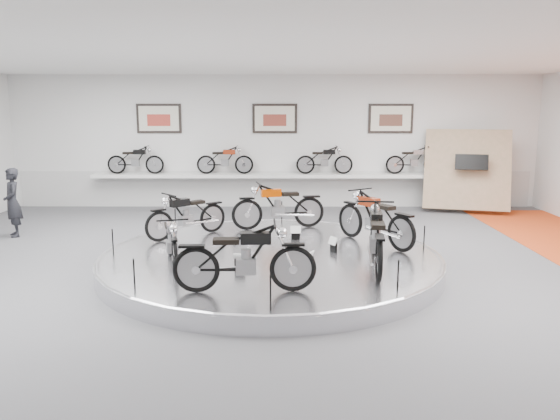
{
  "coord_description": "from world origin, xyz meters",
  "views": [
    {
      "loc": [
        0.21,
        -9.7,
        3.01
      ],
      "look_at": [
        0.18,
        0.6,
        1.08
      ],
      "focal_mm": 35.0,
      "sensor_mm": 36.0,
      "label": 1
    }
  ],
  "objects_px": {
    "display_platform": "(271,261)",
    "bike_b": "(278,206)",
    "visitor": "(13,203)",
    "shelf": "(275,176)",
    "bike_a": "(375,218)",
    "bike_c": "(187,214)",
    "bike_d": "(172,240)",
    "bike_e": "(245,258)",
    "bike_f": "(376,237)"
  },
  "relations": [
    {
      "from": "bike_a",
      "to": "bike_e",
      "type": "distance_m",
      "value": 3.8
    },
    {
      "from": "bike_e",
      "to": "bike_b",
      "type": "bearing_deg",
      "value": 81.63
    },
    {
      "from": "bike_b",
      "to": "shelf",
      "type": "bearing_deg",
      "value": -100.56
    },
    {
      "from": "shelf",
      "to": "bike_a",
      "type": "relative_size",
      "value": 5.96
    },
    {
      "from": "display_platform",
      "to": "bike_b",
      "type": "height_order",
      "value": "bike_b"
    },
    {
      "from": "bike_a",
      "to": "bike_c",
      "type": "xyz_separation_m",
      "value": [
        -3.89,
        0.62,
        -0.06
      ]
    },
    {
      "from": "visitor",
      "to": "bike_a",
      "type": "bearing_deg",
      "value": 43.62
    },
    {
      "from": "bike_f",
      "to": "visitor",
      "type": "relative_size",
      "value": 1.15
    },
    {
      "from": "bike_b",
      "to": "bike_f",
      "type": "relative_size",
      "value": 0.96
    },
    {
      "from": "display_platform",
      "to": "visitor",
      "type": "relative_size",
      "value": 3.92
    },
    {
      "from": "display_platform",
      "to": "bike_f",
      "type": "bearing_deg",
      "value": -28.67
    },
    {
      "from": "shelf",
      "to": "bike_c",
      "type": "xyz_separation_m",
      "value": [
        -1.81,
        -5.05,
        -0.21
      ]
    },
    {
      "from": "display_platform",
      "to": "bike_c",
      "type": "bearing_deg",
      "value": 143.37
    },
    {
      "from": "bike_b",
      "to": "bike_c",
      "type": "height_order",
      "value": "bike_b"
    },
    {
      "from": "bike_e",
      "to": "visitor",
      "type": "relative_size",
      "value": 1.11
    },
    {
      "from": "shelf",
      "to": "bike_e",
      "type": "xyz_separation_m",
      "value": [
        -0.34,
        -8.61,
        -0.17
      ]
    },
    {
      "from": "bike_a",
      "to": "bike_b",
      "type": "height_order",
      "value": "bike_a"
    },
    {
      "from": "bike_e",
      "to": "bike_f",
      "type": "bearing_deg",
      "value": 27.2
    },
    {
      "from": "bike_e",
      "to": "visitor",
      "type": "bearing_deg",
      "value": 137.95
    },
    {
      "from": "display_platform",
      "to": "bike_e",
      "type": "height_order",
      "value": "bike_e"
    },
    {
      "from": "bike_a",
      "to": "shelf",
      "type": "bearing_deg",
      "value": -13.98
    },
    {
      "from": "bike_d",
      "to": "bike_a",
      "type": "bearing_deg",
      "value": 96.15
    },
    {
      "from": "bike_a",
      "to": "bike_b",
      "type": "xyz_separation_m",
      "value": [
        -1.95,
        1.44,
        -0.01
      ]
    },
    {
      "from": "bike_f",
      "to": "bike_c",
      "type": "bearing_deg",
      "value": 63.24
    },
    {
      "from": "bike_d",
      "to": "bike_c",
      "type": "bearing_deg",
      "value": 167.12
    },
    {
      "from": "shelf",
      "to": "bike_a",
      "type": "bearing_deg",
      "value": -69.87
    },
    {
      "from": "bike_d",
      "to": "visitor",
      "type": "distance_m",
      "value": 5.62
    },
    {
      "from": "shelf",
      "to": "bike_c",
      "type": "distance_m",
      "value": 5.37
    },
    {
      "from": "bike_c",
      "to": "bike_d",
      "type": "height_order",
      "value": "bike_c"
    },
    {
      "from": "bike_b",
      "to": "bike_f",
      "type": "height_order",
      "value": "bike_f"
    },
    {
      "from": "bike_f",
      "to": "bike_b",
      "type": "bearing_deg",
      "value": 34.07
    },
    {
      "from": "bike_b",
      "to": "bike_c",
      "type": "bearing_deg",
      "value": 10.4
    },
    {
      "from": "shelf",
      "to": "bike_f",
      "type": "xyz_separation_m",
      "value": [
        1.82,
        -7.39,
        -0.15
      ]
    },
    {
      "from": "bike_d",
      "to": "bike_f",
      "type": "xyz_separation_m",
      "value": [
        3.52,
        -0.2,
        0.1
      ]
    },
    {
      "from": "bike_b",
      "to": "bike_c",
      "type": "xyz_separation_m",
      "value": [
        -1.95,
        -0.82,
        -0.05
      ]
    },
    {
      "from": "bike_a",
      "to": "bike_e",
      "type": "xyz_separation_m",
      "value": [
        -2.42,
        -2.93,
        -0.01
      ]
    },
    {
      "from": "shelf",
      "to": "bike_e",
      "type": "distance_m",
      "value": 8.61
    },
    {
      "from": "shelf",
      "to": "bike_c",
      "type": "height_order",
      "value": "bike_c"
    },
    {
      "from": "bike_b",
      "to": "visitor",
      "type": "distance_m",
      "value": 6.3
    },
    {
      "from": "bike_e",
      "to": "visitor",
      "type": "xyz_separation_m",
      "value": [
        -5.8,
        4.85,
        -0.02
      ]
    },
    {
      "from": "bike_c",
      "to": "bike_f",
      "type": "xyz_separation_m",
      "value": [
        3.63,
        -2.34,
        0.07
      ]
    },
    {
      "from": "bike_a",
      "to": "bike_e",
      "type": "relative_size",
      "value": 1.02
    },
    {
      "from": "bike_b",
      "to": "visitor",
      "type": "height_order",
      "value": "visitor"
    },
    {
      "from": "bike_d",
      "to": "bike_e",
      "type": "xyz_separation_m",
      "value": [
        1.37,
        -1.41,
        0.08
      ]
    },
    {
      "from": "shelf",
      "to": "bike_d",
      "type": "relative_size",
      "value": 7.19
    },
    {
      "from": "bike_d",
      "to": "shelf",
      "type": "bearing_deg",
      "value": 150.94
    },
    {
      "from": "bike_c",
      "to": "bike_d",
      "type": "relative_size",
      "value": 1.08
    },
    {
      "from": "visitor",
      "to": "shelf",
      "type": "bearing_deg",
      "value": 88.2
    },
    {
      "from": "bike_a",
      "to": "bike_d",
      "type": "bearing_deg",
      "value": 77.76
    },
    {
      "from": "shelf",
      "to": "visitor",
      "type": "distance_m",
      "value": 7.2
    }
  ]
}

